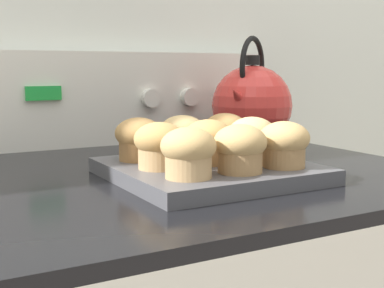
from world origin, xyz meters
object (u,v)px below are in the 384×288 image
object	(u,v)px
muffin_pan	(209,171)
muffin_r0_c0	(188,152)
muffin_r2_c1	(182,135)
muffin_r1_c1	(208,141)
muffin_r2_c0	(139,138)
tea_kettle	(252,104)
muffin_r2_c2	(225,132)
muffin_r1_c0	(160,145)
muffin_r1_c2	(252,138)
muffin_r0_c2	(284,144)
muffin_r0_c1	(240,148)

from	to	relation	value
muffin_pan	muffin_r0_c0	xyz separation A→B (m)	(-0.08, -0.08, 0.04)
muffin_r2_c1	muffin_r0_c0	bearing A→B (deg)	-115.77
muffin_r1_c1	muffin_r2_c0	size ratio (longest dim) A/B	1.00
tea_kettle	muffin_r2_c2	bearing A→B (deg)	-135.93
muffin_r1_c0	muffin_r1_c2	xyz separation A→B (m)	(0.16, 0.00, 0.00)
muffin_r2_c0	muffin_r2_c2	world-z (taller)	same
muffin_r2_c1	tea_kettle	bearing A→B (deg)	33.30
muffin_pan	muffin_r2_c1	world-z (taller)	muffin_r2_c1
muffin_r2_c2	muffin_r2_c0	bearing A→B (deg)	-179.53
muffin_r0_c2	muffin_r2_c0	world-z (taller)	same
muffin_r2_c2	muffin_r0_c1	bearing A→B (deg)	-116.23
muffin_r0_c0	muffin_r2_c2	xyz separation A→B (m)	(0.16, 0.16, 0.00)
muffin_pan	tea_kettle	world-z (taller)	tea_kettle
muffin_r0_c2	muffin_r2_c2	distance (m)	0.16
muffin_r1_c2	tea_kettle	bearing A→B (deg)	54.54
muffin_r1_c0	muffin_r0_c0	bearing A→B (deg)	-87.21
muffin_r1_c1	muffin_r2_c1	bearing A→B (deg)	89.91
muffin_pan	muffin_r1_c1	world-z (taller)	muffin_r1_c1
muffin_r0_c0	muffin_r0_c2	size ratio (longest dim) A/B	1.00
muffin_r2_c0	tea_kettle	xyz separation A→B (m)	(0.33, 0.17, 0.03)
muffin_r0_c0	tea_kettle	world-z (taller)	tea_kettle
muffin_r0_c1	muffin_r0_c2	size ratio (longest dim) A/B	1.00
muffin_r1_c1	muffin_r2_c2	world-z (taller)	same
muffin_r2_c2	tea_kettle	xyz separation A→B (m)	(0.18, 0.17, 0.03)
muffin_r0_c0	muffin_r0_c1	distance (m)	0.08
muffin_r1_c1	tea_kettle	size ratio (longest dim) A/B	0.32
muffin_pan	muffin_r2_c1	xyz separation A→B (m)	(-0.00, 0.08, 0.04)
muffin_r1_c2	muffin_r2_c1	bearing A→B (deg)	135.42
muffin_r0_c2	muffin_r1_c2	world-z (taller)	same
muffin_r2_c1	tea_kettle	distance (m)	0.31
muffin_r0_c1	muffin_r0_c2	xyz separation A→B (m)	(0.08, 0.00, 0.00)
muffin_pan	tea_kettle	size ratio (longest dim) A/B	1.21
muffin_pan	muffin_r1_c2	bearing A→B (deg)	0.97
muffin_pan	muffin_r2_c1	size ratio (longest dim) A/B	3.83
muffin_r1_c1	muffin_r2_c1	size ratio (longest dim) A/B	1.00
muffin_r2_c1	muffin_pan	bearing A→B (deg)	-89.09
muffin_r0_c1	muffin_r2_c0	world-z (taller)	same
tea_kettle	muffin_r0_c1	bearing A→B (deg)	-127.68
muffin_r1_c0	muffin_r2_c1	world-z (taller)	same
muffin_r0_c1	muffin_r2_c2	distance (m)	0.18
muffin_r0_c1	muffin_pan	bearing A→B (deg)	90.81
muffin_r2_c2	muffin_r1_c1	bearing A→B (deg)	-135.44
muffin_r2_c2	tea_kettle	size ratio (longest dim) A/B	0.32
muffin_r0_c0	muffin_r0_c2	distance (m)	0.16
muffin_r1_c0	muffin_r1_c1	xyz separation A→B (m)	(0.08, -0.00, 0.00)
muffin_pan	muffin_r2_c2	size ratio (longest dim) A/B	3.83
muffin_r1_c2	muffin_r2_c0	bearing A→B (deg)	154.36
muffin_r1_c0	tea_kettle	distance (m)	0.42
muffin_r0_c2	muffin_r1_c0	xyz separation A→B (m)	(-0.16, 0.08, 0.00)
muffin_pan	muffin_r0_c2	distance (m)	0.12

